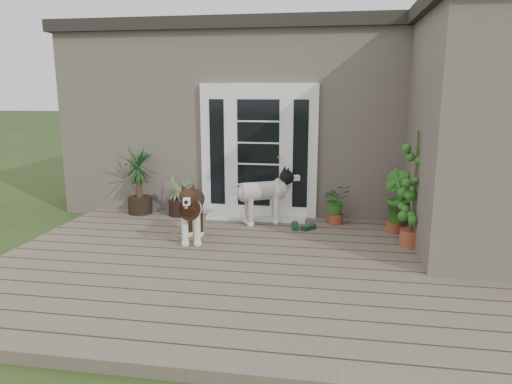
# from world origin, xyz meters

# --- Properties ---
(deck) EXTENTS (6.20, 4.60, 0.12)m
(deck) POSITION_xyz_m (0.00, 0.40, 0.06)
(deck) COLOR #6B5B4C
(deck) RESTS_ON ground
(house_main) EXTENTS (7.40, 4.00, 3.10)m
(house_main) POSITION_xyz_m (0.00, 4.65, 1.55)
(house_main) COLOR #665E54
(house_main) RESTS_ON ground
(roof_main) EXTENTS (7.60, 4.20, 0.20)m
(roof_main) POSITION_xyz_m (0.00, 4.65, 3.20)
(roof_main) COLOR #2D2826
(roof_main) RESTS_ON house_main
(house_wing) EXTENTS (1.60, 2.40, 3.10)m
(house_wing) POSITION_xyz_m (2.90, 1.50, 1.55)
(house_wing) COLOR #665E54
(house_wing) RESTS_ON ground
(roof_wing) EXTENTS (1.80, 2.60, 0.20)m
(roof_wing) POSITION_xyz_m (2.90, 1.50, 3.20)
(roof_wing) COLOR #2D2826
(roof_wing) RESTS_ON house_wing
(door_unit) EXTENTS (1.90, 0.14, 2.15)m
(door_unit) POSITION_xyz_m (-0.20, 2.60, 1.19)
(door_unit) COLOR white
(door_unit) RESTS_ON deck
(door_step) EXTENTS (1.60, 0.40, 0.05)m
(door_step) POSITION_xyz_m (-0.20, 2.40, 0.14)
(door_step) COLOR white
(door_step) RESTS_ON deck
(brindle_dog) EXTENTS (0.55, 0.97, 0.76)m
(brindle_dog) POSITION_xyz_m (-0.87, 1.09, 0.50)
(brindle_dog) COLOR #351F13
(brindle_dog) RESTS_ON deck
(white_dog) EXTENTS (0.99, 0.78, 0.76)m
(white_dog) POSITION_xyz_m (-0.06, 2.11, 0.50)
(white_dog) COLOR white
(white_dog) RESTS_ON deck
(spider_plant) EXTENTS (0.72, 0.72, 0.70)m
(spider_plant) POSITION_xyz_m (-1.48, 2.40, 0.47)
(spider_plant) COLOR #8A995E
(spider_plant) RESTS_ON deck
(yucca) EXTENTS (0.77, 0.77, 1.11)m
(yucca) POSITION_xyz_m (-2.19, 2.40, 0.67)
(yucca) COLOR black
(yucca) RESTS_ON deck
(herb_a) EXTENTS (0.55, 0.55, 0.54)m
(herb_a) POSITION_xyz_m (1.06, 2.30, 0.39)
(herb_a) COLOR #265117
(herb_a) RESTS_ON deck
(herb_b) EXTENTS (0.64, 0.64, 0.69)m
(herb_b) POSITION_xyz_m (1.93, 1.99, 0.46)
(herb_b) COLOR #164D16
(herb_b) RESTS_ON deck
(herb_c) EXTENTS (0.46, 0.46, 0.55)m
(herb_c) POSITION_xyz_m (2.16, 2.40, 0.39)
(herb_c) COLOR #20611B
(herb_c) RESTS_ON deck
(sapling) EXTENTS (0.57, 0.57, 1.59)m
(sapling) POSITION_xyz_m (2.06, 1.36, 0.92)
(sapling) COLOR #225618
(sapling) RESTS_ON deck
(clog_left) EXTENTS (0.17, 0.30, 0.08)m
(clog_left) POSITION_xyz_m (0.47, 1.91, 0.16)
(clog_left) COLOR #163922
(clog_left) RESTS_ON deck
(clog_right) EXTENTS (0.27, 0.29, 0.08)m
(clog_right) POSITION_xyz_m (0.67, 1.90, 0.16)
(clog_right) COLOR #15341C
(clog_right) RESTS_ON deck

